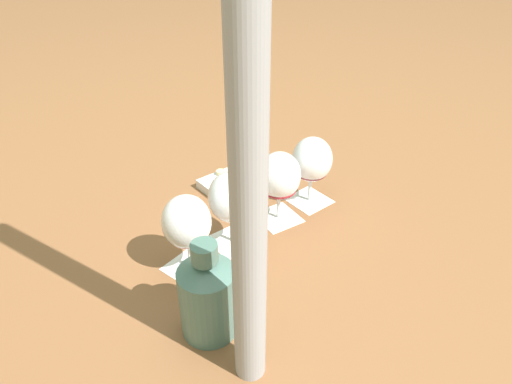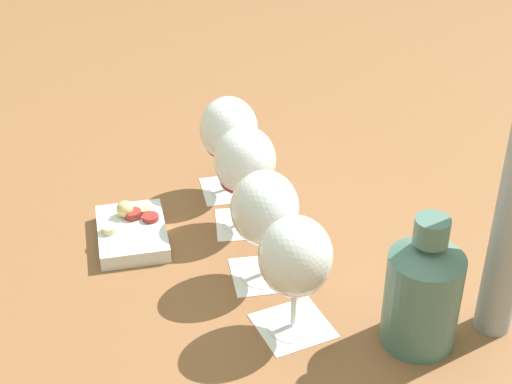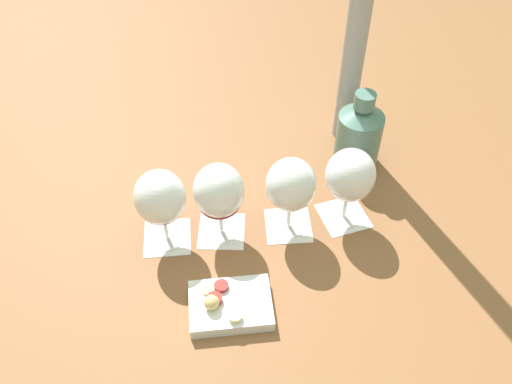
{
  "view_description": "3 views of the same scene",
  "coord_description": "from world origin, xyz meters",
  "px_view_note": "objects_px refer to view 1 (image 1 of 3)",
  "views": [
    {
      "loc": [
        -0.19,
        -0.83,
        0.67
      ],
      "look_at": [
        -0.0,
        0.0,
        0.11
      ],
      "focal_mm": 32.0,
      "sensor_mm": 36.0,
      "label": 1
    },
    {
      "loc": [
        -0.98,
        -0.25,
        0.74
      ],
      "look_at": [
        -0.0,
        0.0,
        0.11
      ],
      "focal_mm": 55.0,
      "sensor_mm": 36.0,
      "label": 2
    },
    {
      "loc": [
        -0.26,
        0.69,
        0.86
      ],
      "look_at": [
        -0.0,
        0.0,
        0.11
      ],
      "focal_mm": 38.0,
      "sensor_mm": 36.0,
      "label": 3
    }
  ],
  "objects_px": {
    "wine_glass_0": "(187,225)",
    "umbrella_pole": "(248,152)",
    "wine_glass_1": "(231,200)",
    "wine_glass_2": "(279,178)",
    "wine_glass_3": "(312,162)",
    "snack_dish": "(231,182)",
    "ceramic_vase": "(208,295)"
  },
  "relations": [
    {
      "from": "snack_dish",
      "to": "umbrella_pole",
      "type": "height_order",
      "value": "umbrella_pole"
    },
    {
      "from": "wine_glass_2",
      "to": "umbrella_pole",
      "type": "height_order",
      "value": "umbrella_pole"
    },
    {
      "from": "wine_glass_1",
      "to": "umbrella_pole",
      "type": "bearing_deg",
      "value": -95.41
    },
    {
      "from": "wine_glass_0",
      "to": "ceramic_vase",
      "type": "bearing_deg",
      "value": -84.3
    },
    {
      "from": "umbrella_pole",
      "to": "snack_dish",
      "type": "bearing_deg",
      "value": 82.9
    },
    {
      "from": "wine_glass_2",
      "to": "ceramic_vase",
      "type": "xyz_separation_m",
      "value": [
        -0.21,
        -0.3,
        -0.03
      ]
    },
    {
      "from": "wine_glass_1",
      "to": "wine_glass_3",
      "type": "height_order",
      "value": "same"
    },
    {
      "from": "snack_dish",
      "to": "ceramic_vase",
      "type": "bearing_deg",
      "value": -104.89
    },
    {
      "from": "wine_glass_0",
      "to": "wine_glass_1",
      "type": "relative_size",
      "value": 1.0
    },
    {
      "from": "wine_glass_0",
      "to": "wine_glass_2",
      "type": "xyz_separation_m",
      "value": [
        0.23,
        0.13,
        0.0
      ]
    },
    {
      "from": "wine_glass_0",
      "to": "wine_glass_3",
      "type": "relative_size",
      "value": 1.0
    },
    {
      "from": "wine_glass_0",
      "to": "snack_dish",
      "type": "relative_size",
      "value": 0.97
    },
    {
      "from": "umbrella_pole",
      "to": "wine_glass_3",
      "type": "bearing_deg",
      "value": 60.66
    },
    {
      "from": "wine_glass_0",
      "to": "snack_dish",
      "type": "bearing_deg",
      "value": 64.63
    },
    {
      "from": "ceramic_vase",
      "to": "wine_glass_1",
      "type": "bearing_deg",
      "value": 70.13
    },
    {
      "from": "ceramic_vase",
      "to": "wine_glass_2",
      "type": "bearing_deg",
      "value": 54.85
    },
    {
      "from": "snack_dish",
      "to": "umbrella_pole",
      "type": "bearing_deg",
      "value": -97.1
    },
    {
      "from": "wine_glass_3",
      "to": "snack_dish",
      "type": "xyz_separation_m",
      "value": [
        -0.18,
        0.11,
        -0.1
      ]
    },
    {
      "from": "wine_glass_0",
      "to": "wine_glass_3",
      "type": "xyz_separation_m",
      "value": [
        0.32,
        0.18,
        0.0
      ]
    },
    {
      "from": "wine_glass_1",
      "to": "wine_glass_3",
      "type": "distance_m",
      "value": 0.25
    },
    {
      "from": "wine_glass_0",
      "to": "umbrella_pole",
      "type": "bearing_deg",
      "value": -75.37
    },
    {
      "from": "wine_glass_1",
      "to": "wine_glass_2",
      "type": "height_order",
      "value": "same"
    },
    {
      "from": "umbrella_pole",
      "to": "wine_glass_2",
      "type": "bearing_deg",
      "value": 68.51
    },
    {
      "from": "wine_glass_3",
      "to": "snack_dish",
      "type": "bearing_deg",
      "value": 148.65
    },
    {
      "from": "wine_glass_2",
      "to": "umbrella_pole",
      "type": "distance_m",
      "value": 0.52
    },
    {
      "from": "wine_glass_0",
      "to": "snack_dish",
      "type": "distance_m",
      "value": 0.34
    },
    {
      "from": "wine_glass_2",
      "to": "ceramic_vase",
      "type": "distance_m",
      "value": 0.37
    },
    {
      "from": "wine_glass_0",
      "to": "snack_dish",
      "type": "height_order",
      "value": "wine_glass_0"
    },
    {
      "from": "umbrella_pole",
      "to": "wine_glass_1",
      "type": "bearing_deg",
      "value": 84.59
    },
    {
      "from": "wine_glass_0",
      "to": "umbrella_pole",
      "type": "relative_size",
      "value": 0.21
    },
    {
      "from": "wine_glass_2",
      "to": "wine_glass_3",
      "type": "height_order",
      "value": "same"
    },
    {
      "from": "wine_glass_1",
      "to": "snack_dish",
      "type": "relative_size",
      "value": 0.97
    }
  ]
}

